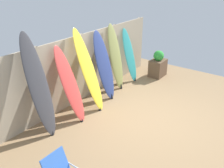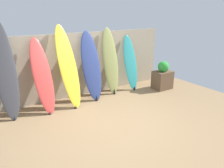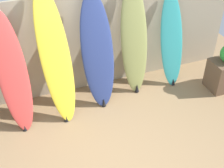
% 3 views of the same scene
% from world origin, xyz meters
% --- Properties ---
extents(fence_back, '(6.08, 0.11, 1.80)m').
position_xyz_m(fence_back, '(-0.00, 2.01, 0.90)').
color(fence_back, tan).
rests_on(fence_back, ground).
extents(surfboard_red_1, '(0.50, 0.77, 1.78)m').
position_xyz_m(surfboard_red_1, '(-1.01, 1.52, 0.88)').
color(surfboard_red_1, '#D13D38').
rests_on(surfboard_red_1, ground).
extents(surfboard_yellow_2, '(0.55, 0.85, 2.05)m').
position_xyz_m(surfboard_yellow_2, '(-0.35, 1.52, 1.02)').
color(surfboard_yellow_2, yellow).
rests_on(surfboard_yellow_2, ground).
extents(surfboard_navy_3, '(0.54, 0.62, 1.87)m').
position_xyz_m(surfboard_navy_3, '(0.34, 1.58, 0.92)').
color(surfboard_navy_3, navy).
rests_on(surfboard_navy_3, ground).
extents(surfboard_olive_4, '(0.49, 0.52, 1.92)m').
position_xyz_m(surfboard_olive_4, '(1.03, 1.69, 0.95)').
color(surfboard_olive_4, olive).
rests_on(surfboard_olive_4, ground).
extents(surfboard_teal_5, '(0.46, 0.57, 1.66)m').
position_xyz_m(surfboard_teal_5, '(1.76, 1.67, 0.81)').
color(surfboard_teal_5, teal).
rests_on(surfboard_teal_5, ground).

